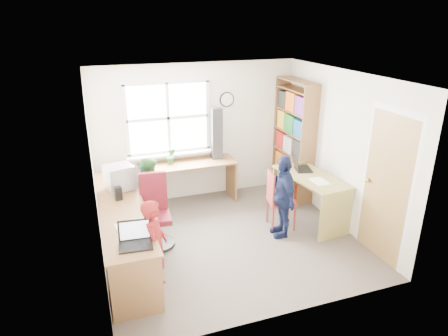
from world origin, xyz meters
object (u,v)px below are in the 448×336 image
Objects in this scene: crt_monitor at (120,178)px; laptop_left at (135,239)px; laptop_right at (300,166)px; person_navy at (283,197)px; person_red at (155,246)px; person_green at (151,195)px; potted_plant at (171,156)px; wooden_chair at (277,198)px; bookshelf at (294,142)px; l_desk at (142,237)px; right_desk at (310,188)px; cd_tower at (217,134)px; swivel_chair at (155,215)px.

crt_monitor reaches higher than laptop_left.
person_navy is at bearing 148.75° from laptop_right.
person_red reaches higher than laptop_left.
person_green is at bearing 99.57° from laptop_right.
person_navy is at bearing -49.99° from potted_plant.
laptop_left is 3.14m from laptop_right.
crt_monitor is 1.50m from person_red.
bookshelf is at bearing 63.54° from wooden_chair.
l_desk is 2.76m from right_desk.
laptop_right is at bearing 42.35° from wooden_chair.
cd_tower is at bearing 124.21° from right_desk.
l_desk is 1.96m from potted_plant.
right_desk is 3.10× the size of crt_monitor.
l_desk is 1.40× the size of bookshelf.
potted_plant is 0.23× the size of person_green.
laptop_left is (-0.14, -0.62, 0.35)m from l_desk.
person_green reaches higher than wooden_chair.
laptop_right is 2.89m from person_red.
person_navy is (2.01, 0.67, 0.04)m from person_red.
laptop_left is 1.66m from person_green.
laptop_left is 0.33× the size of person_green.
laptop_left is (-2.87, -1.07, 0.25)m from right_desk.
l_desk is 2.35× the size of person_navy.
cd_tower is (1.75, 2.40, 0.39)m from laptop_left.
crt_monitor is 0.38× the size of person_red.
l_desk is 2.51m from cd_tower.
swivel_chair is 0.44m from person_green.
swivel_chair is 0.90× the size of person_green.
l_desk is 7.29× the size of laptop_right.
wooden_chair is 0.73m from laptop_right.
cd_tower is at bearing 59.24° from laptop_left.
bookshelf is at bearing -5.36° from laptop_right.
laptop_right is 0.45× the size of cd_tower.
person_red is (0.24, -1.44, -0.35)m from crt_monitor.
cd_tower is 0.76× the size of person_green.
laptop_right is (2.69, 0.74, 0.37)m from l_desk.
person_green is at bearing 80.17° from laptop_left.
potted_plant reaches higher than laptop_right.
l_desk is at bearing 120.30° from laptop_right.
right_desk is at bearing 15.02° from wooden_chair.
swivel_chair reaches higher than laptop_left.
crt_monitor is (-3.10, -0.52, -0.06)m from bookshelf.
laptop_left is at bearing -123.11° from cd_tower.
person_red is at bearing -95.41° from swivel_chair.
person_red is at bearing -64.70° from person_navy.
potted_plant is (0.92, 2.37, 0.08)m from laptop_left.
laptop_left is at bearing -144.19° from wooden_chair.
person_red is at bearing -79.28° from l_desk.
cd_tower reaches higher than person_red.
crt_monitor is at bearing 164.41° from right_desk.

